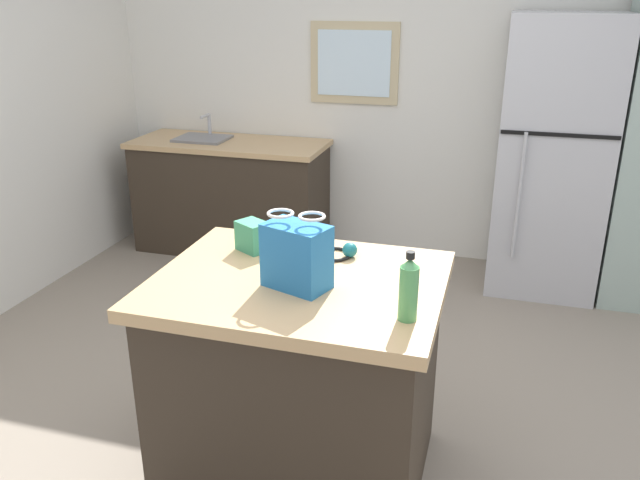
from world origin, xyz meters
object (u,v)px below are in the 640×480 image
refrigerator (552,158)px  small_box (253,236)px  shopping_bag (297,255)px  bottle (409,289)px  kitchen_island (300,378)px  ear_defenders (334,251)px

refrigerator → small_box: 2.50m
shopping_bag → bottle: size_ratio=1.18×
kitchen_island → refrigerator: refrigerator is taller
refrigerator → small_box: (-1.32, -2.12, 0.06)m
refrigerator → small_box: size_ratio=14.16×
small_box → ear_defenders: bearing=6.1°
refrigerator → ear_defenders: refrigerator is taller
refrigerator → shopping_bag: refrigerator is taller
kitchen_island → bottle: 0.77m
small_box → ear_defenders: (0.35, 0.04, -0.04)m
refrigerator → bottle: bearing=-102.7°
small_box → bottle: 0.87m
kitchen_island → shopping_bag: size_ratio=3.84×
small_box → bottle: bottle is taller
refrigerator → ear_defenders: 2.29m
kitchen_island → shopping_bag: bearing=-76.0°
bottle → ear_defenders: 0.63m
shopping_bag → bottle: (0.45, -0.14, -0.02)m
shopping_bag → bottle: 0.47m
shopping_bag → bottle: shopping_bag is taller
kitchen_island → small_box: (-0.28, 0.22, 0.53)m
kitchen_island → shopping_bag: 0.60m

